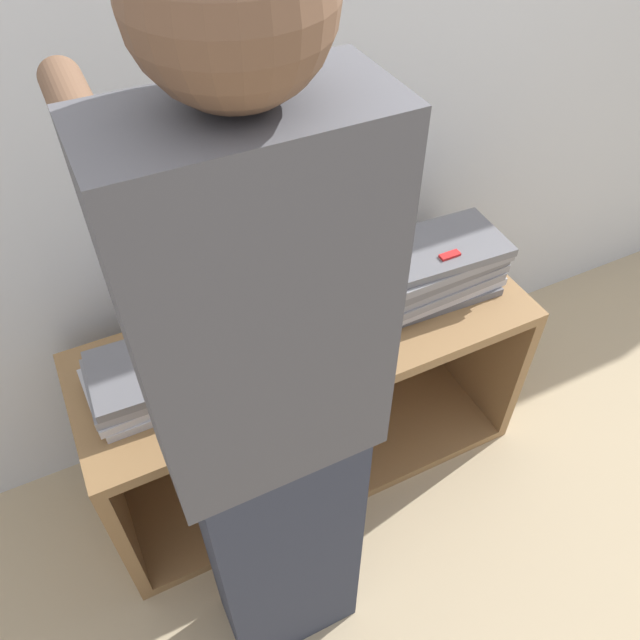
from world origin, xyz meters
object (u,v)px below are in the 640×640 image
at_px(laptop_open, 301,310).
at_px(laptop_stack_left, 165,373).
at_px(person, 269,425).
at_px(laptop_stack_right, 434,267).

height_order(laptop_open, laptop_stack_left, laptop_open).
relative_size(laptop_stack_left, person, 0.23).
distance_m(laptop_open, laptop_stack_right, 0.42).
relative_size(laptop_open, laptop_stack_left, 0.94).
height_order(laptop_open, laptop_stack_right, laptop_open).
height_order(laptop_stack_left, laptop_stack_right, laptop_stack_right).
height_order(laptop_stack_left, person, person).
bearing_deg(person, laptop_open, 59.57).
xyz_separation_m(laptop_stack_right, person, (-0.70, -0.44, 0.21)).
bearing_deg(laptop_open, person, -120.43).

